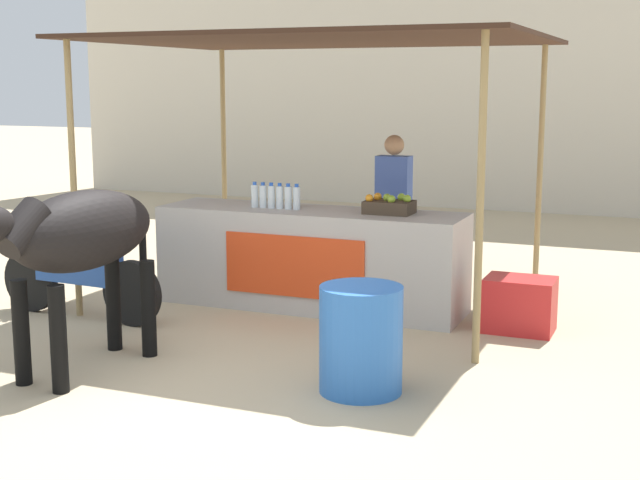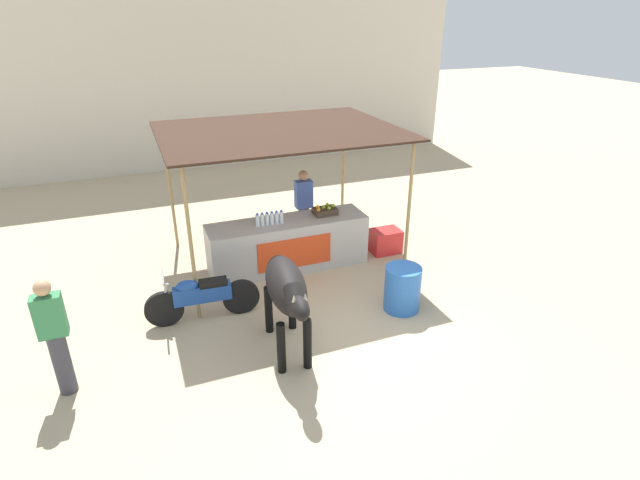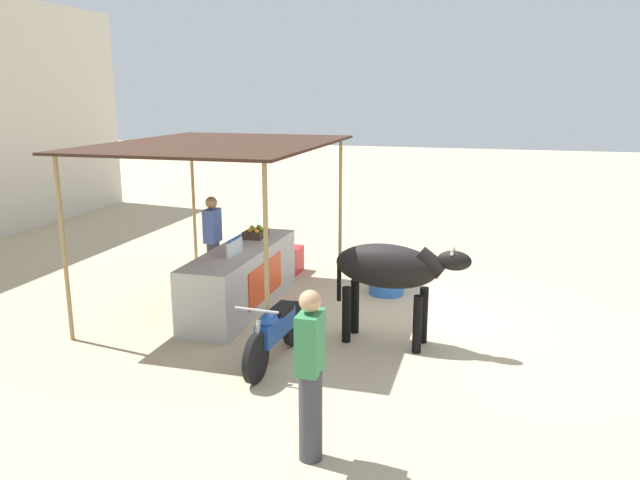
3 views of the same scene
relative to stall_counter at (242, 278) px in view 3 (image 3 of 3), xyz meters
name	(u,v)px [view 3 (image 3 of 3)]	position (x,y,z in m)	size (l,w,h in m)	color
ground_plane	(378,320)	(0.00, -2.20, -0.48)	(60.00, 60.00, 0.00)	tan
stall_counter	(242,278)	(0.00, 0.00, 0.00)	(3.00, 0.82, 0.96)	#B2ADA8
stall_awning	(219,149)	(0.00, 0.30, 2.01)	(4.20, 3.20, 2.59)	#382319
water_bottle_row	(234,247)	(-0.35, -0.05, 0.59)	(0.52, 0.07, 0.25)	silver
fruit_crate	(256,233)	(0.78, 0.05, 0.55)	(0.44, 0.32, 0.18)	#3F3326
vendor_behind_counter	(213,244)	(0.59, 0.75, 0.37)	(0.34, 0.22, 1.65)	#383842
cooler_box	(288,260)	(2.04, -0.10, -0.24)	(0.60, 0.44, 0.48)	red
water_barrel	(387,272)	(1.28, -2.10, -0.10)	(0.59, 0.59, 0.77)	blue
cow	(391,270)	(-0.81, -2.49, 0.55)	(0.67, 1.84, 1.44)	black
motorcycle_parked	(275,331)	(-1.83, -1.22, -0.05)	(1.80, 0.55, 0.90)	black
passerby_on_street	(310,374)	(-3.75, -2.24, 0.37)	(0.34, 0.22, 1.65)	#383842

